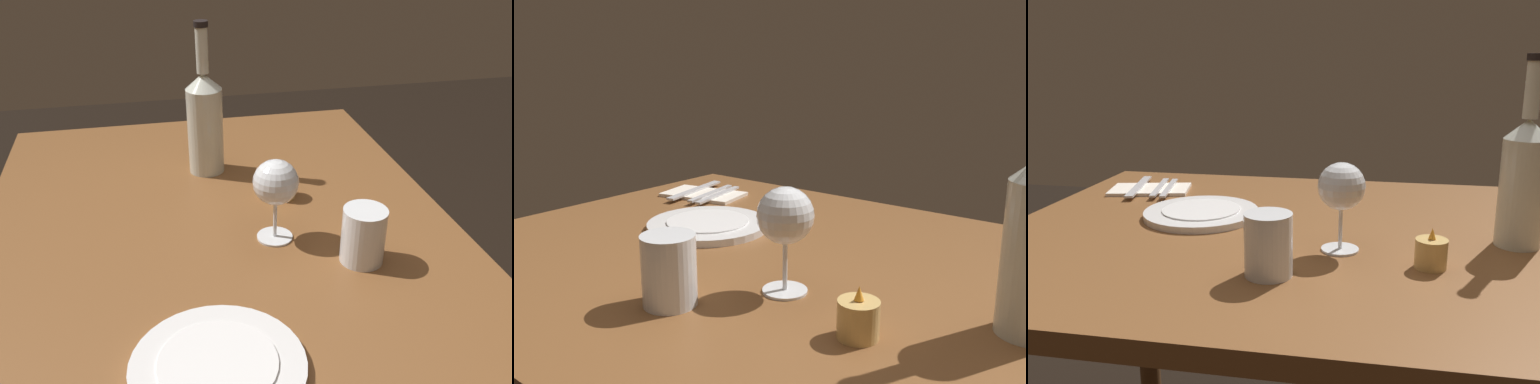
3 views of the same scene
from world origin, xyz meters
The scene contains 10 objects.
dining_table centered at (0.00, 0.00, 0.65)m, with size 1.30×0.90×0.74m.
wine_glass_left centered at (-0.02, 0.09, 0.85)m, with size 0.08×0.08×0.16m.
wine_bottle centered at (-0.33, 0.01, 0.86)m, with size 0.08×0.08×0.34m.
water_tumbler centered at (0.08, 0.22, 0.78)m, with size 0.08×0.08×0.10m.
votive_candle centered at (-0.17, 0.15, 0.76)m, with size 0.05×0.05×0.07m.
dinner_plate centered at (0.28, -0.06, 0.75)m, with size 0.24×0.24×0.02m.
folded_napkin centered at (0.48, -0.24, 0.74)m, with size 0.21×0.15×0.01m.
fork_inner centered at (0.46, -0.24, 0.75)m, with size 0.05×0.18×0.00m.
fork_outer centered at (0.43, -0.24, 0.75)m, with size 0.05×0.18×0.00m.
table_knife centered at (0.51, -0.24, 0.75)m, with size 0.06×0.21×0.00m.
Camera 3 is at (-0.09, 1.01, 1.08)m, focal length 38.84 mm.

